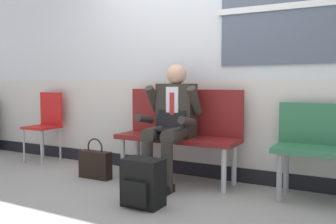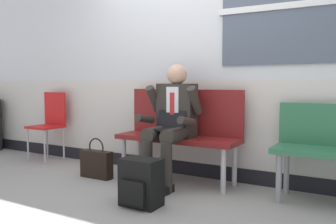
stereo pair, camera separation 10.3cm
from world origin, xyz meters
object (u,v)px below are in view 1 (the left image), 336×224
at_px(bench_with_person, 180,128).
at_px(person_seated, 171,121).
at_px(handbag, 95,164).
at_px(folding_chair, 46,120).
at_px(backpack, 143,183).

bearing_deg(bench_with_person, person_seated, -90.00).
distance_m(person_seated, handbag, 0.99).
xyz_separation_m(person_seated, handbag, (-0.83, -0.20, -0.50)).
distance_m(bench_with_person, handbag, 1.00).
relative_size(bench_with_person, folding_chair, 1.46).
bearing_deg(backpack, person_seated, 99.00).
xyz_separation_m(person_seated, backpack, (0.11, -0.70, -0.46)).
relative_size(person_seated, folding_chair, 1.35).
bearing_deg(backpack, folding_chair, 156.69).
bearing_deg(folding_chair, person_seated, -5.86).
distance_m(handbag, folding_chair, 1.29).
bearing_deg(bench_with_person, folding_chair, -179.96).
height_order(person_seated, folding_chair, person_seated).
bearing_deg(person_seated, handbag, -166.68).
relative_size(bench_with_person, person_seated, 1.08).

